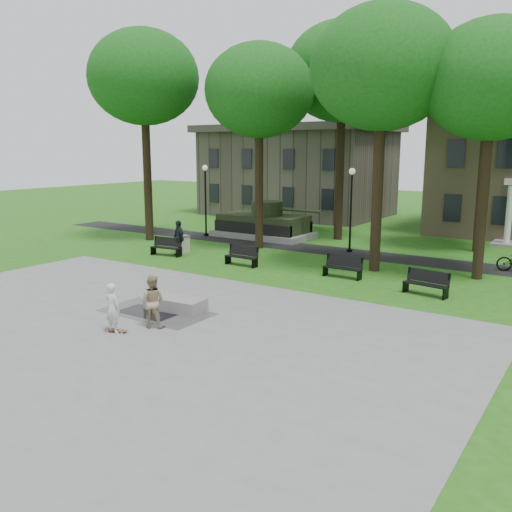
% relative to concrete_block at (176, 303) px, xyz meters
% --- Properties ---
extents(ground, '(120.00, 120.00, 0.00)m').
position_rel_concrete_block_xyz_m(ground, '(0.02, 1.76, -0.24)').
color(ground, '#234F12').
rests_on(ground, ground).
extents(plaza, '(22.00, 16.00, 0.02)m').
position_rel_concrete_block_xyz_m(plaza, '(0.02, -3.24, -0.23)').
color(plaza, gray).
rests_on(plaza, ground).
extents(footpath, '(44.00, 2.60, 0.01)m').
position_rel_concrete_block_xyz_m(footpath, '(0.02, 13.76, -0.24)').
color(footpath, black).
rests_on(footpath, ground).
extents(building_left, '(15.00, 10.00, 7.20)m').
position_rel_concrete_block_xyz_m(building_left, '(-10.98, 28.26, 3.35)').
color(building_left, '#4C443D').
rests_on(building_left, ground).
extents(tree_0, '(6.80, 6.80, 12.97)m').
position_rel_concrete_block_xyz_m(tree_0, '(-11.98, 10.76, 9.78)').
color(tree_0, black).
rests_on(tree_0, ground).
extents(tree_1, '(6.20, 6.20, 11.63)m').
position_rel_concrete_block_xyz_m(tree_1, '(-4.48, 12.26, 8.71)').
color(tree_1, black).
rests_on(tree_1, ground).
extents(tree_2, '(6.60, 6.60, 12.16)m').
position_rel_concrete_block_xyz_m(tree_2, '(3.52, 10.26, 9.07)').
color(tree_2, black).
rests_on(tree_2, ground).
extents(tree_3, '(6.00, 6.00, 11.19)m').
position_rel_concrete_block_xyz_m(tree_3, '(8.02, 11.26, 8.35)').
color(tree_3, black).
rests_on(tree_3, ground).
extents(tree_4, '(7.20, 7.20, 13.50)m').
position_rel_concrete_block_xyz_m(tree_4, '(-1.98, 17.76, 10.15)').
color(tree_4, black).
rests_on(tree_4, ground).
extents(tree_5, '(6.40, 6.40, 12.44)m').
position_rel_concrete_block_xyz_m(tree_5, '(6.52, 18.26, 9.42)').
color(tree_5, black).
rests_on(tree_5, ground).
extents(lamp_left, '(0.36, 0.36, 4.73)m').
position_rel_concrete_block_xyz_m(lamp_left, '(-9.98, 14.06, 2.55)').
color(lamp_left, black).
rests_on(lamp_left, ground).
extents(lamp_mid, '(0.36, 0.36, 4.73)m').
position_rel_concrete_block_xyz_m(lamp_mid, '(0.52, 14.06, 2.55)').
color(lamp_mid, black).
rests_on(lamp_mid, ground).
extents(tank_monument, '(7.45, 3.40, 2.40)m').
position_rel_concrete_block_xyz_m(tank_monument, '(-6.44, 15.76, 0.61)').
color(tank_monument, gray).
rests_on(tank_monument, ground).
extents(puddle, '(2.20, 1.20, 0.00)m').
position_rel_concrete_block_xyz_m(puddle, '(-0.55, -0.84, -0.22)').
color(puddle, black).
rests_on(puddle, plaza).
extents(concrete_block, '(2.28, 1.18, 0.45)m').
position_rel_concrete_block_xyz_m(concrete_block, '(0.00, 0.00, 0.00)').
color(concrete_block, gray).
rests_on(concrete_block, plaza).
extents(skateboard, '(0.80, 0.40, 0.07)m').
position_rel_concrete_block_xyz_m(skateboard, '(0.08, -2.92, -0.19)').
color(skateboard, brown).
rests_on(skateboard, plaza).
extents(skateboarder, '(0.62, 0.43, 1.61)m').
position_rel_concrete_block_xyz_m(skateboarder, '(0.05, -2.97, 0.58)').
color(skateboarder, silver).
rests_on(skateboarder, plaza).
extents(friend_watching, '(1.04, 0.95, 1.75)m').
position_rel_concrete_block_xyz_m(friend_watching, '(0.72, -1.90, 0.65)').
color(friend_watching, tan).
rests_on(friend_watching, plaza).
extents(pedestrian_walker, '(1.24, 0.90, 1.95)m').
position_rel_concrete_block_xyz_m(pedestrian_walker, '(-6.82, 7.81, 0.73)').
color(pedestrian_walker, black).
rests_on(pedestrian_walker, ground).
extents(park_bench_0, '(1.84, 0.74, 1.00)m').
position_rel_concrete_block_xyz_m(park_bench_0, '(-7.39, 7.45, 0.28)').
color(park_bench_0, black).
rests_on(park_bench_0, ground).
extents(park_bench_1, '(1.82, 0.59, 1.00)m').
position_rel_concrete_block_xyz_m(park_bench_1, '(-2.45, 7.64, 0.28)').
color(park_bench_1, black).
rests_on(park_bench_1, ground).
extents(park_bench_2, '(1.81, 0.54, 1.00)m').
position_rel_concrete_block_xyz_m(park_bench_2, '(2.88, 8.08, 0.28)').
color(park_bench_2, black).
rests_on(park_bench_2, ground).
extents(park_bench_3, '(1.85, 0.81, 1.00)m').
position_rel_concrete_block_xyz_m(park_bench_3, '(6.94, 7.17, 0.28)').
color(park_bench_3, black).
rests_on(park_bench_3, ground).
extents(trash_bin, '(0.87, 0.87, 0.96)m').
position_rel_concrete_block_xyz_m(trash_bin, '(-7.33, 8.70, 0.24)').
color(trash_bin, '#B6AC96').
rests_on(trash_bin, ground).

